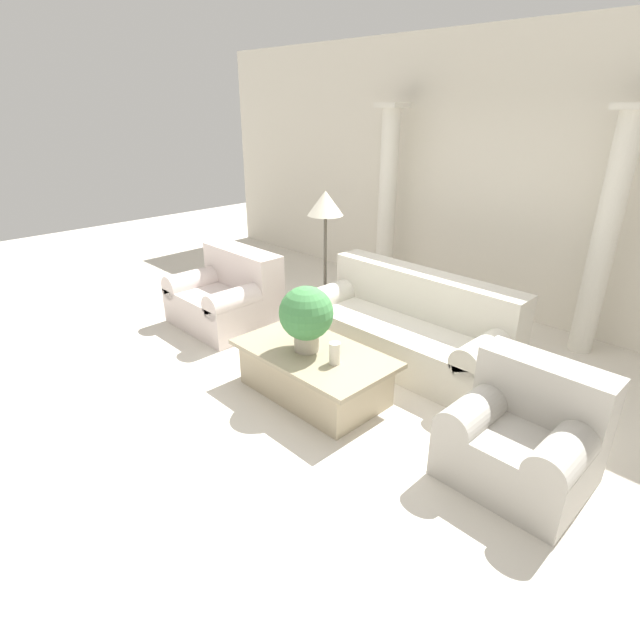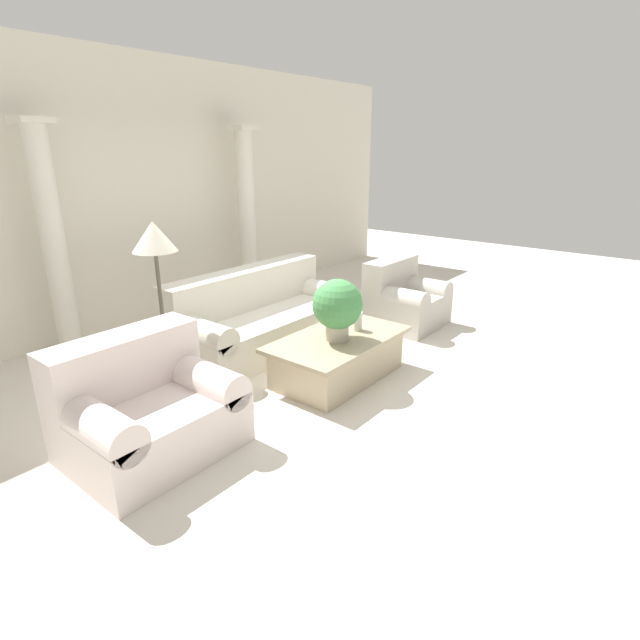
{
  "view_description": "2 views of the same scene",
  "coord_description": "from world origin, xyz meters",
  "px_view_note": "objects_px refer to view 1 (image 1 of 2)",
  "views": [
    {
      "loc": [
        2.8,
        -2.98,
        2.41
      ],
      "look_at": [
        -0.15,
        -0.11,
        0.61
      ],
      "focal_mm": 28.0,
      "sensor_mm": 36.0,
      "label": 1
    },
    {
      "loc": [
        -3.57,
        -2.97,
        2.14
      ],
      "look_at": [
        0.07,
        -0.05,
        0.52
      ],
      "focal_mm": 28.0,
      "sensor_mm": 36.0,
      "label": 2
    }
  ],
  "objects_px": {
    "floor_lamp": "(325,210)",
    "sofa_long": "(408,326)",
    "coffee_table": "(314,372)",
    "armchair": "(524,434)",
    "potted_plant": "(306,315)",
    "loveseat": "(228,295)"
  },
  "relations": [
    {
      "from": "sofa_long",
      "to": "loveseat",
      "type": "height_order",
      "value": "same"
    },
    {
      "from": "loveseat",
      "to": "coffee_table",
      "type": "xyz_separation_m",
      "value": [
        1.85,
        -0.37,
        -0.13
      ]
    },
    {
      "from": "sofa_long",
      "to": "armchair",
      "type": "height_order",
      "value": "sofa_long"
    },
    {
      "from": "sofa_long",
      "to": "loveseat",
      "type": "bearing_deg",
      "value": -157.68
    },
    {
      "from": "sofa_long",
      "to": "coffee_table",
      "type": "bearing_deg",
      "value": -96.68
    },
    {
      "from": "potted_plant",
      "to": "floor_lamp",
      "type": "relative_size",
      "value": 0.38
    },
    {
      "from": "sofa_long",
      "to": "floor_lamp",
      "type": "bearing_deg",
      "value": 178.59
    },
    {
      "from": "coffee_table",
      "to": "armchair",
      "type": "height_order",
      "value": "armchair"
    },
    {
      "from": "floor_lamp",
      "to": "armchair",
      "type": "relative_size",
      "value": 1.71
    },
    {
      "from": "sofa_long",
      "to": "loveseat",
      "type": "xyz_separation_m",
      "value": [
        -1.98,
        -0.81,
        0.01
      ]
    },
    {
      "from": "coffee_table",
      "to": "potted_plant",
      "type": "relative_size",
      "value": 2.43
    },
    {
      "from": "loveseat",
      "to": "potted_plant",
      "type": "relative_size",
      "value": 1.97
    },
    {
      "from": "floor_lamp",
      "to": "sofa_long",
      "type": "bearing_deg",
      "value": -1.41
    },
    {
      "from": "coffee_table",
      "to": "floor_lamp",
      "type": "xyz_separation_m",
      "value": [
        -1.08,
        1.22,
        1.11
      ]
    },
    {
      "from": "sofa_long",
      "to": "armchair",
      "type": "distance_m",
      "value": 1.87
    },
    {
      "from": "floor_lamp",
      "to": "armchair",
      "type": "bearing_deg",
      "value": -17.96
    },
    {
      "from": "coffee_table",
      "to": "loveseat",
      "type": "bearing_deg",
      "value": 168.63
    },
    {
      "from": "coffee_table",
      "to": "armchair",
      "type": "relative_size",
      "value": 1.58
    },
    {
      "from": "armchair",
      "to": "sofa_long",
      "type": "bearing_deg",
      "value": 151.27
    },
    {
      "from": "sofa_long",
      "to": "coffee_table",
      "type": "distance_m",
      "value": 1.2
    },
    {
      "from": "floor_lamp",
      "to": "potted_plant",
      "type": "bearing_deg",
      "value": -50.45
    },
    {
      "from": "potted_plant",
      "to": "armchair",
      "type": "distance_m",
      "value": 1.9
    }
  ]
}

